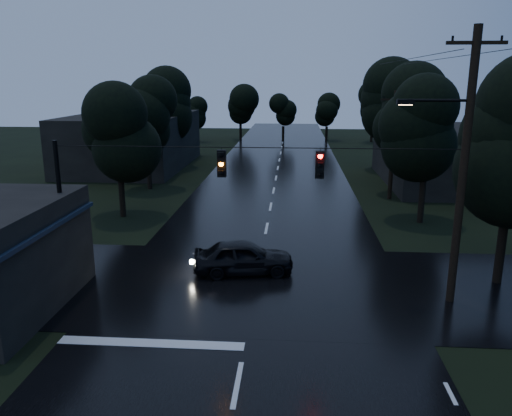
# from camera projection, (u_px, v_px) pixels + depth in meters

# --- Properties ---
(main_road) EXTENTS (12.00, 120.00, 0.02)m
(main_road) POSITION_uv_depth(u_px,v_px,m) (274.00, 191.00, 37.94)
(main_road) COLOR black
(main_road) RESTS_ON ground
(cross_street) EXTENTS (60.00, 9.00, 0.02)m
(cross_street) POSITION_uv_depth(u_px,v_px,m) (256.00, 285.00, 20.56)
(cross_street) COLOR black
(cross_street) RESTS_ON ground
(building_far_right) EXTENTS (10.00, 14.00, 4.40)m
(building_far_right) POSITION_uv_depth(u_px,v_px,m) (449.00, 156.00, 40.25)
(building_far_right) COLOR black
(building_far_right) RESTS_ON ground
(building_far_left) EXTENTS (10.00, 16.00, 5.00)m
(building_far_left) POSITION_uv_depth(u_px,v_px,m) (133.00, 141.00, 47.98)
(building_far_left) COLOR black
(building_far_left) RESTS_ON ground
(utility_pole_main) EXTENTS (3.50, 0.30, 10.00)m
(utility_pole_main) POSITION_uv_depth(u_px,v_px,m) (461.00, 165.00, 17.75)
(utility_pole_main) COLOR black
(utility_pole_main) RESTS_ON ground
(utility_pole_far) EXTENTS (2.00, 0.30, 7.50)m
(utility_pole_far) POSITION_uv_depth(u_px,v_px,m) (393.00, 144.00, 34.44)
(utility_pole_far) COLOR black
(utility_pole_far) RESTS_ON ground
(anchor_pole_left) EXTENTS (0.18, 0.18, 6.00)m
(anchor_pole_left) POSITION_uv_depth(u_px,v_px,m) (62.00, 217.00, 19.39)
(anchor_pole_left) COLOR black
(anchor_pole_left) RESTS_ON ground
(span_signals) EXTENTS (15.00, 0.37, 1.12)m
(span_signals) POSITION_uv_depth(u_px,v_px,m) (269.00, 163.00, 18.24)
(span_signals) COLOR black
(span_signals) RESTS_ON ground
(tree_left_a) EXTENTS (3.92, 3.92, 8.26)m
(tree_left_a) POSITION_uv_depth(u_px,v_px,m) (117.00, 131.00, 29.56)
(tree_left_a) COLOR black
(tree_left_a) RESTS_ON ground
(tree_left_b) EXTENTS (4.20, 4.20, 8.85)m
(tree_left_b) POSITION_uv_depth(u_px,v_px,m) (146.00, 115.00, 37.23)
(tree_left_b) COLOR black
(tree_left_b) RESTS_ON ground
(tree_left_c) EXTENTS (4.48, 4.48, 9.44)m
(tree_left_c) POSITION_uv_depth(u_px,v_px,m) (170.00, 104.00, 46.84)
(tree_left_c) COLOR black
(tree_left_c) RESTS_ON ground
(tree_right_a) EXTENTS (4.20, 4.20, 8.85)m
(tree_right_a) POSITION_uv_depth(u_px,v_px,m) (428.00, 127.00, 28.17)
(tree_right_a) COLOR black
(tree_right_a) RESTS_ON ground
(tree_right_b) EXTENTS (4.48, 4.48, 9.44)m
(tree_right_b) POSITION_uv_depth(u_px,v_px,m) (408.00, 111.00, 35.75)
(tree_right_b) COLOR black
(tree_right_b) RESTS_ON ground
(tree_right_c) EXTENTS (4.76, 4.76, 10.03)m
(tree_right_c) POSITION_uv_depth(u_px,v_px,m) (391.00, 100.00, 45.27)
(tree_right_c) COLOR black
(tree_right_c) RESTS_ON ground
(car) EXTENTS (4.53, 2.38, 1.47)m
(car) POSITION_uv_depth(u_px,v_px,m) (243.00, 257.00, 21.63)
(car) COLOR black
(car) RESTS_ON ground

